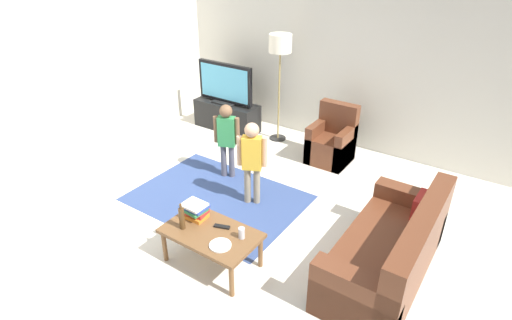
# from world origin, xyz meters

# --- Properties ---
(ground) EXTENTS (7.80, 7.80, 0.00)m
(ground) POSITION_xyz_m (0.00, 0.00, 0.00)
(ground) COLOR beige
(wall_back) EXTENTS (6.00, 0.12, 2.70)m
(wall_back) POSITION_xyz_m (0.00, 3.00, 1.35)
(wall_back) COLOR silver
(wall_back) RESTS_ON ground
(wall_left) EXTENTS (0.12, 6.00, 2.70)m
(wall_left) POSITION_xyz_m (-3.00, 0.00, 1.35)
(wall_left) COLOR silver
(wall_left) RESTS_ON ground
(area_rug) EXTENTS (2.20, 1.60, 0.01)m
(area_rug) POSITION_xyz_m (-0.50, 0.41, 0.00)
(area_rug) COLOR #33477A
(area_rug) RESTS_ON ground
(tv_stand) EXTENTS (1.20, 0.44, 0.50)m
(tv_stand) POSITION_xyz_m (-1.80, 2.30, 0.24)
(tv_stand) COLOR black
(tv_stand) RESTS_ON ground
(tv) EXTENTS (1.10, 0.28, 0.71)m
(tv) POSITION_xyz_m (-1.80, 2.28, 0.85)
(tv) COLOR black
(tv) RESTS_ON tv_stand
(couch) EXTENTS (0.80, 1.80, 0.86)m
(couch) POSITION_xyz_m (1.88, 0.29, 0.29)
(couch) COLOR brown
(couch) RESTS_ON ground
(armchair) EXTENTS (0.60, 0.60, 0.90)m
(armchair) POSITION_xyz_m (0.29, 2.26, 0.30)
(armchair) COLOR brown
(armchair) RESTS_ON ground
(floor_lamp) EXTENTS (0.36, 0.36, 1.78)m
(floor_lamp) POSITION_xyz_m (-0.81, 2.45, 1.54)
(floor_lamp) COLOR #262626
(floor_lamp) RESTS_ON ground
(child_near_tv) EXTENTS (0.35, 0.21, 1.11)m
(child_near_tv) POSITION_xyz_m (-0.74, 0.96, 0.67)
(child_near_tv) COLOR #4C4C59
(child_near_tv) RESTS_ON ground
(child_center) EXTENTS (0.35, 0.23, 1.13)m
(child_center) POSITION_xyz_m (-0.06, 0.60, 0.68)
(child_center) COLOR gray
(child_center) RESTS_ON ground
(coffee_table) EXTENTS (1.00, 0.60, 0.42)m
(coffee_table) POSITION_xyz_m (0.25, -0.59, 0.37)
(coffee_table) COLOR brown
(coffee_table) RESTS_ON ground
(book_stack) EXTENTS (0.28, 0.23, 0.17)m
(book_stack) POSITION_xyz_m (-0.05, -0.49, 0.51)
(book_stack) COLOR orange
(book_stack) RESTS_ON coffee_table
(bottle) EXTENTS (0.06, 0.06, 0.30)m
(bottle) POSITION_xyz_m (-0.03, -0.71, 0.55)
(bottle) COLOR #4C3319
(bottle) RESTS_ON coffee_table
(tv_remote) EXTENTS (0.18, 0.10, 0.02)m
(tv_remote) POSITION_xyz_m (0.30, -0.47, 0.43)
(tv_remote) COLOR black
(tv_remote) RESTS_ON coffee_table
(soda_can) EXTENTS (0.07, 0.07, 0.12)m
(soda_can) POSITION_xyz_m (0.57, -0.49, 0.48)
(soda_can) COLOR silver
(soda_can) RESTS_ON coffee_table
(plate) EXTENTS (0.22, 0.22, 0.02)m
(plate) POSITION_xyz_m (0.47, -0.71, 0.43)
(plate) COLOR white
(plate) RESTS_ON coffee_table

